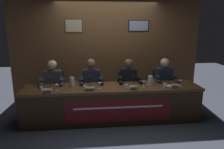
% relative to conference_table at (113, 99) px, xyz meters
% --- Properties ---
extents(ground_plane, '(12.00, 12.00, 0.00)m').
position_rel_conference_table_xyz_m(ground_plane, '(-0.00, 0.11, -0.50)').
color(ground_plane, '#383D4C').
extents(wall_back_panelled, '(4.81, 0.14, 2.60)m').
position_rel_conference_table_xyz_m(wall_back_panelled, '(-0.00, 1.43, 0.80)').
color(wall_back_panelled, brown).
rests_on(wall_back_panelled, ground_plane).
extents(conference_table, '(3.61, 0.75, 0.73)m').
position_rel_conference_table_xyz_m(conference_table, '(0.00, 0.00, 0.00)').
color(conference_table, brown).
rests_on(conference_table, ground_plane).
extents(chair_far_left, '(0.44, 0.45, 0.90)m').
position_rel_conference_table_xyz_m(chair_far_left, '(-1.24, 0.67, -0.06)').
color(chair_far_left, black).
rests_on(chair_far_left, ground_plane).
extents(panelist_far_left, '(0.51, 0.48, 1.23)m').
position_rel_conference_table_xyz_m(panelist_far_left, '(-1.24, 0.47, 0.21)').
color(panelist_far_left, black).
rests_on(panelist_far_left, ground_plane).
extents(nameplate_far_left, '(0.18, 0.06, 0.08)m').
position_rel_conference_table_xyz_m(nameplate_far_left, '(-1.24, -0.18, 0.27)').
color(nameplate_far_left, white).
rests_on(nameplate_far_left, conference_table).
extents(juice_glass_far_left, '(0.06, 0.06, 0.12)m').
position_rel_conference_table_xyz_m(juice_glass_far_left, '(-1.08, -0.06, 0.31)').
color(juice_glass_far_left, white).
rests_on(juice_glass_far_left, conference_table).
extents(water_cup_far_left, '(0.06, 0.06, 0.08)m').
position_rel_conference_table_xyz_m(water_cup_far_left, '(-1.38, -0.03, 0.26)').
color(water_cup_far_left, silver).
rests_on(water_cup_far_left, conference_table).
extents(microphone_far_left, '(0.06, 0.17, 0.22)m').
position_rel_conference_table_xyz_m(microphone_far_left, '(-1.25, 0.10, 0.30)').
color(microphone_far_left, black).
rests_on(microphone_far_left, conference_table).
extents(chair_center_left, '(0.44, 0.45, 0.90)m').
position_rel_conference_table_xyz_m(chair_center_left, '(-0.42, 0.67, -0.06)').
color(chair_center_left, black).
rests_on(chair_center_left, ground_plane).
extents(panelist_center_left, '(0.51, 0.48, 1.23)m').
position_rel_conference_table_xyz_m(panelist_center_left, '(-0.42, 0.47, 0.21)').
color(panelist_center_left, black).
rests_on(panelist_center_left, ground_plane).
extents(nameplate_center_left, '(0.19, 0.06, 0.08)m').
position_rel_conference_table_xyz_m(nameplate_center_left, '(-0.45, -0.15, 0.27)').
color(nameplate_center_left, white).
rests_on(nameplate_center_left, conference_table).
extents(juice_glass_center_left, '(0.06, 0.06, 0.12)m').
position_rel_conference_table_xyz_m(juice_glass_center_left, '(-0.26, -0.02, 0.31)').
color(juice_glass_center_left, white).
rests_on(juice_glass_center_left, conference_table).
extents(water_cup_center_left, '(0.06, 0.06, 0.08)m').
position_rel_conference_table_xyz_m(water_cup_center_left, '(-0.55, -0.07, 0.26)').
color(water_cup_center_left, silver).
rests_on(water_cup_center_left, conference_table).
extents(microphone_center_left, '(0.06, 0.17, 0.22)m').
position_rel_conference_table_xyz_m(microphone_center_left, '(-0.44, 0.14, 0.30)').
color(microphone_center_left, black).
rests_on(microphone_center_left, conference_table).
extents(chair_center_right, '(0.44, 0.45, 0.90)m').
position_rel_conference_table_xyz_m(chair_center_right, '(0.41, 0.67, -0.06)').
color(chair_center_right, black).
rests_on(chair_center_right, ground_plane).
extents(panelist_center_right, '(0.51, 0.48, 1.23)m').
position_rel_conference_table_xyz_m(panelist_center_right, '(0.41, 0.47, 0.21)').
color(panelist_center_right, black).
rests_on(panelist_center_right, ground_plane).
extents(nameplate_center_right, '(0.16, 0.06, 0.08)m').
position_rel_conference_table_xyz_m(nameplate_center_right, '(0.39, -0.15, 0.27)').
color(nameplate_center_right, white).
rests_on(nameplate_center_right, conference_table).
extents(juice_glass_center_right, '(0.06, 0.06, 0.12)m').
position_rel_conference_table_xyz_m(juice_glass_center_right, '(0.63, -0.00, 0.31)').
color(juice_glass_center_right, white).
rests_on(juice_glass_center_right, conference_table).
extents(water_cup_center_right, '(0.06, 0.06, 0.08)m').
position_rel_conference_table_xyz_m(water_cup_center_right, '(0.27, -0.07, 0.26)').
color(water_cup_center_right, silver).
rests_on(water_cup_center_right, conference_table).
extents(microphone_center_right, '(0.06, 0.17, 0.22)m').
position_rel_conference_table_xyz_m(microphone_center_right, '(0.45, 0.09, 0.30)').
color(microphone_center_right, black).
rests_on(microphone_center_right, conference_table).
extents(chair_far_right, '(0.44, 0.45, 0.90)m').
position_rel_conference_table_xyz_m(chair_far_right, '(1.24, 0.67, -0.06)').
color(chair_far_right, black).
rests_on(chair_far_right, ground_plane).
extents(panelist_far_right, '(0.51, 0.48, 1.23)m').
position_rel_conference_table_xyz_m(panelist_far_right, '(1.24, 0.47, 0.21)').
color(panelist_far_right, black).
rests_on(panelist_far_right, ground_plane).
extents(nameplate_far_right, '(0.16, 0.06, 0.08)m').
position_rel_conference_table_xyz_m(nameplate_far_right, '(1.23, -0.14, 0.27)').
color(nameplate_far_right, white).
rests_on(nameplate_far_right, conference_table).
extents(juice_glass_far_right, '(0.06, 0.06, 0.12)m').
position_rel_conference_table_xyz_m(juice_glass_far_right, '(1.40, -0.01, 0.31)').
color(juice_glass_far_right, white).
rests_on(juice_glass_far_right, conference_table).
extents(water_cup_far_right, '(0.06, 0.06, 0.08)m').
position_rel_conference_table_xyz_m(water_cup_far_right, '(1.05, -0.08, 0.26)').
color(water_cup_far_right, silver).
rests_on(water_cup_far_right, conference_table).
extents(microphone_far_right, '(0.06, 0.17, 0.22)m').
position_rel_conference_table_xyz_m(microphone_far_right, '(1.23, 0.14, 0.30)').
color(microphone_far_right, black).
rests_on(microphone_far_right, conference_table).
extents(water_pitcher_left_side, '(0.15, 0.10, 0.21)m').
position_rel_conference_table_xyz_m(water_pitcher_left_side, '(-0.81, 0.21, 0.32)').
color(water_pitcher_left_side, silver).
rests_on(water_pitcher_left_side, conference_table).
extents(water_pitcher_right_side, '(0.15, 0.10, 0.21)m').
position_rel_conference_table_xyz_m(water_pitcher_right_side, '(0.81, 0.15, 0.32)').
color(water_pitcher_right_side, silver).
rests_on(water_pitcher_right_side, conference_table).
extents(document_stack_far_right, '(0.23, 0.18, 0.01)m').
position_rel_conference_table_xyz_m(document_stack_far_right, '(1.19, 0.02, 0.23)').
color(document_stack_far_right, white).
rests_on(document_stack_far_right, conference_table).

